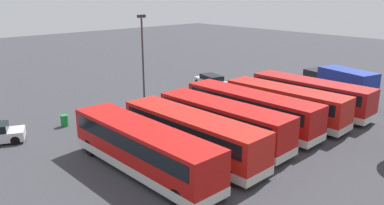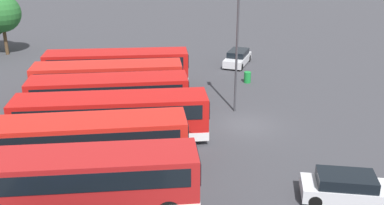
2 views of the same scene
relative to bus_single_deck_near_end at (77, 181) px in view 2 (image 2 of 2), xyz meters
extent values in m
plane|color=#38383D|center=(9.20, -9.54, -1.62)|extent=(140.00, 140.00, 0.00)
cube|color=#A51919|center=(0.00, 0.01, 0.03)|extent=(2.81, 11.07, 2.60)
cube|color=silver|center=(0.00, 0.01, -1.00)|extent=(2.85, 11.11, 0.55)
cube|color=black|center=(0.00, 0.01, 0.63)|extent=(2.85, 10.27, 0.90)
cube|color=black|center=(0.13, -5.53, 0.63)|extent=(2.25, 0.11, 1.10)
cylinder|color=black|center=(1.22, -4.07, -1.07)|extent=(0.33, 1.11, 1.10)
cube|color=red|center=(3.97, 0.05, 0.03)|extent=(3.00, 10.64, 2.60)
cube|color=silver|center=(3.97, 0.05, -1.00)|extent=(3.04, 10.68, 0.55)
cube|color=black|center=(3.97, 0.05, 0.63)|extent=(3.03, 9.84, 0.90)
cube|color=black|center=(4.20, -5.24, 0.63)|extent=(2.25, 0.16, 1.10)
cylinder|color=black|center=(5.26, -3.77, -1.07)|extent=(0.35, 1.11, 1.10)
cylinder|color=black|center=(3.01, -3.86, -1.07)|extent=(0.35, 1.11, 1.10)
cylinder|color=black|center=(4.93, 3.97, -1.07)|extent=(0.35, 1.11, 1.10)
cylinder|color=black|center=(2.68, 3.87, -1.07)|extent=(0.35, 1.11, 1.10)
cube|color=#B71411|center=(7.43, -0.86, 0.03)|extent=(2.81, 11.78, 2.60)
cube|color=silver|center=(7.43, -0.86, -1.00)|extent=(2.85, 11.82, 0.55)
cube|color=black|center=(7.43, -0.86, 0.63)|extent=(2.85, 10.98, 0.90)
cube|color=black|center=(7.56, -6.76, 0.63)|extent=(2.25, 0.11, 1.10)
cylinder|color=black|center=(8.65, -5.30, -1.07)|extent=(0.32, 1.11, 1.10)
cylinder|color=black|center=(6.40, -5.35, -1.07)|extent=(0.32, 1.11, 1.10)
cylinder|color=black|center=(8.46, 3.62, -1.07)|extent=(0.32, 1.11, 1.10)
cylinder|color=black|center=(6.21, 3.57, -1.07)|extent=(0.32, 1.11, 1.10)
cube|color=#B71411|center=(11.24, -0.34, 0.03)|extent=(2.95, 10.90, 2.60)
cube|color=silver|center=(11.24, -0.34, -1.00)|extent=(2.99, 10.94, 0.55)
cube|color=black|center=(11.24, -0.34, 0.63)|extent=(2.98, 10.11, 0.90)
cube|color=black|center=(11.45, -5.77, 0.63)|extent=(2.25, 0.14, 1.10)
cylinder|color=black|center=(12.52, -4.30, -1.07)|extent=(0.34, 1.11, 1.10)
cylinder|color=black|center=(10.27, -4.38, -1.07)|extent=(0.34, 1.11, 1.10)
cylinder|color=black|center=(12.22, 3.71, -1.07)|extent=(0.34, 1.11, 1.10)
cylinder|color=black|center=(9.97, 3.63, -1.07)|extent=(0.34, 1.11, 1.10)
cube|color=red|center=(14.67, 0.07, 0.03)|extent=(2.87, 11.24, 2.60)
cube|color=silver|center=(14.67, 0.07, -1.00)|extent=(2.91, 11.28, 0.55)
cube|color=black|center=(14.67, 0.07, 0.63)|extent=(2.91, 10.44, 0.90)
cube|color=black|center=(14.83, -5.54, 0.63)|extent=(2.25, 0.12, 1.10)
cylinder|color=black|center=(15.91, -4.08, -1.07)|extent=(0.33, 1.11, 1.10)
cylinder|color=black|center=(13.67, -4.15, -1.07)|extent=(0.33, 1.11, 1.10)
cylinder|color=black|center=(15.67, 4.29, -1.07)|extent=(0.33, 1.11, 1.10)
cylinder|color=black|center=(13.42, 4.22, -1.07)|extent=(0.33, 1.11, 1.10)
cube|color=#B71411|center=(18.33, -0.31, 0.03)|extent=(2.68, 11.84, 2.60)
cube|color=silver|center=(18.33, -0.31, -1.00)|extent=(2.72, 11.88, 0.55)
cube|color=black|center=(18.33, -0.31, 0.63)|extent=(2.73, 11.04, 0.90)
cube|color=black|center=(18.39, -6.24, 0.63)|extent=(2.25, 0.08, 1.10)
cylinder|color=black|center=(19.50, -4.80, -1.07)|extent=(0.31, 1.10, 1.10)
cylinder|color=black|center=(17.25, -4.83, -1.07)|extent=(0.31, 1.10, 1.10)
cylinder|color=black|center=(19.41, 4.21, -1.07)|extent=(0.31, 1.10, 1.10)
cylinder|color=black|center=(17.16, 4.18, -1.07)|extent=(0.31, 1.10, 1.10)
cube|color=silver|center=(-0.10, -12.85, -1.09)|extent=(2.74, 4.81, 0.70)
cube|color=black|center=(-0.06, -12.66, -0.47)|extent=(2.19, 3.01, 0.55)
cylinder|color=black|center=(0.32, -14.65, -1.30)|extent=(0.35, 0.67, 0.64)
cylinder|color=black|center=(1.04, -11.40, -1.30)|extent=(0.35, 0.67, 0.64)
cylinder|color=black|center=(-0.52, -11.06, -1.30)|extent=(0.35, 0.67, 0.64)
cube|color=silver|center=(23.80, -11.55, -1.09)|extent=(4.86, 3.48, 0.70)
cube|color=black|center=(23.98, -11.63, -0.47)|extent=(3.14, 2.60, 0.55)
cylinder|color=black|center=(21.95, -11.60, -1.30)|extent=(0.67, 0.46, 0.64)
cylinder|color=black|center=(22.60, -10.14, -1.30)|extent=(0.67, 0.46, 0.64)
cylinder|color=black|center=(24.99, -12.95, -1.30)|extent=(0.67, 0.46, 0.64)
cylinder|color=black|center=(25.64, -11.49, -1.30)|extent=(0.67, 0.46, 0.64)
cylinder|color=#38383D|center=(11.78, -9.27, 2.64)|extent=(0.16, 0.16, 8.51)
cylinder|color=#197F33|center=(18.25, -11.46, -1.15)|extent=(0.60, 0.60, 0.95)
cylinder|color=#4C3823|center=(29.65, 12.41, -0.10)|extent=(0.36, 0.36, 3.04)
sphere|color=#236028|center=(29.65, 12.41, 2.81)|extent=(3.97, 3.97, 3.97)
camera|label=1|loc=(30.54, 17.43, 9.08)|focal=35.81mm
camera|label=2|loc=(-17.78, -3.91, 10.54)|focal=41.24mm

